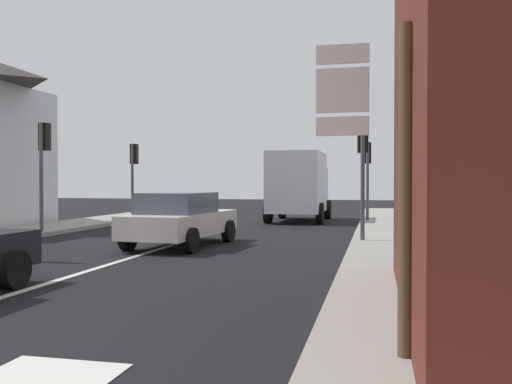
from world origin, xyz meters
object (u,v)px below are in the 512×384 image
object	(u,v)px
delivery_truck	(299,185)
traffic_light_near_left	(44,152)
traffic_light_far_right	(368,163)
sedan_far	(180,219)
route_sign_post	(406,165)
traffic_light_near_right	(363,153)
traffic_light_far_left	(134,164)

from	to	relation	value
delivery_truck	traffic_light_near_left	xyz separation A→B (m)	(-7.28, -8.23, 1.09)
traffic_light_near_left	traffic_light_far_right	bearing A→B (deg)	37.46
sedan_far	delivery_truck	size ratio (longest dim) A/B	0.86
route_sign_post	traffic_light_near_right	distance (m)	10.44
traffic_light_far_right	route_sign_post	bearing A→B (deg)	-88.02
traffic_light_near_right	traffic_light_near_left	distance (m)	10.30
traffic_light_near_left	traffic_light_far_left	bearing A→B (deg)	90.00
delivery_truck	traffic_light_far_right	bearing A→B (deg)	-6.39
traffic_light_far_left	traffic_light_far_right	world-z (taller)	traffic_light_far_left
traffic_light_near_right	traffic_light_far_right	distance (m)	8.26
traffic_light_near_left	route_sign_post	bearing A→B (deg)	-44.52
route_sign_post	traffic_light_near_left	distance (m)	15.37
sedan_far	traffic_light_far_right	distance (m)	11.08
sedan_far	route_sign_post	bearing A→B (deg)	-58.20
traffic_light_near_right	traffic_light_far_left	xyz separation A→B (m)	(-10.30, 7.14, -0.00)
traffic_light_far_left	traffic_light_near_left	bearing A→B (deg)	-90.00
sedan_far	traffic_light_near_right	world-z (taller)	traffic_light_near_right
sedan_far	route_sign_post	distance (m)	10.48
sedan_far	traffic_light_near_right	size ratio (longest dim) A/B	1.24
sedan_far	traffic_light_near_right	xyz separation A→B (m)	(4.84, 1.55, 1.82)
sedan_far	traffic_light_near_left	world-z (taller)	traffic_light_near_left
traffic_light_far_left	traffic_light_far_right	size ratio (longest dim) A/B	1.00
sedan_far	delivery_truck	world-z (taller)	delivery_truck
delivery_truck	traffic_light_near_left	bearing A→B (deg)	-131.52
traffic_light_near_right	route_sign_post	bearing A→B (deg)	-86.45
sedan_far	delivery_truck	distance (m)	10.34
delivery_truck	route_sign_post	size ratio (longest dim) A/B	1.57
traffic_light_far_right	traffic_light_near_right	bearing A→B (deg)	-90.00
traffic_light_far_left	traffic_light_near_left	world-z (taller)	traffic_light_near_left
sedan_far	route_sign_post	xyz separation A→B (m)	(5.49, -8.85, 1.15)
traffic_light_near_right	traffic_light_near_left	world-z (taller)	traffic_light_near_left
route_sign_post	traffic_light_far_right	xyz separation A→B (m)	(-0.64, 18.65, 0.65)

